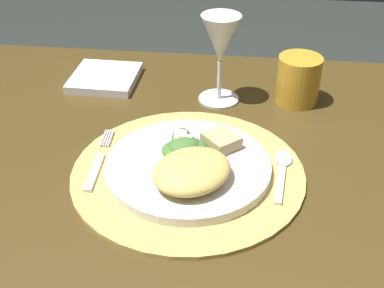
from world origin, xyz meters
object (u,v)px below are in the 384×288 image
at_px(dining_table, 203,214).
at_px(amber_tumbler, 298,80).
at_px(dinner_plate, 188,167).
at_px(napkin, 105,78).
at_px(spoon, 283,166).
at_px(wine_glass, 220,43).
at_px(fork, 98,162).

xyz_separation_m(dining_table, amber_tumbler, (0.15, 0.22, 0.14)).
xyz_separation_m(dinner_plate, napkin, (-0.20, 0.28, -0.01)).
bearing_deg(spoon, dining_table, 179.40).
relative_size(napkin, wine_glass, 0.79).
bearing_deg(spoon, wine_glass, 118.32).
height_order(fork, amber_tumbler, amber_tumbler).
relative_size(dining_table, napkin, 11.04).
bearing_deg(napkin, amber_tumbler, -5.30).
distance_m(dining_table, napkin, 0.35).
relative_size(spoon, wine_glass, 0.81).
xyz_separation_m(dining_table, dinner_plate, (-0.02, -0.03, 0.11)).
bearing_deg(dining_table, spoon, -0.60).
height_order(spoon, napkin, napkin).
xyz_separation_m(fork, wine_glass, (0.16, 0.23, 0.10)).
xyz_separation_m(spoon, amber_tumbler, (0.03, 0.22, 0.03)).
xyz_separation_m(dining_table, fork, (-0.16, -0.02, 0.11)).
bearing_deg(wine_glass, dinner_plate, -96.94).
bearing_deg(dining_table, dinner_plate, -127.81).
xyz_separation_m(fork, amber_tumbler, (0.31, 0.24, 0.03)).
bearing_deg(napkin, dinner_plate, -54.40).
height_order(dinner_plate, spoon, dinner_plate).
bearing_deg(napkin, dining_table, -48.88).
distance_m(wine_glass, amber_tumbler, 0.16).
xyz_separation_m(dinner_plate, spoon, (0.14, 0.03, -0.00)).
distance_m(dining_table, wine_glass, 0.29).
bearing_deg(spoon, amber_tumbler, 81.98).
bearing_deg(fork, wine_glass, 54.13).
xyz_separation_m(spoon, wine_glass, (-0.11, 0.21, 0.10)).
distance_m(dinner_plate, spoon, 0.14).
xyz_separation_m(dinner_plate, fork, (-0.14, 0.00, -0.00)).
relative_size(spoon, amber_tumbler, 1.53).
height_order(dining_table, wine_glass, wine_glass).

